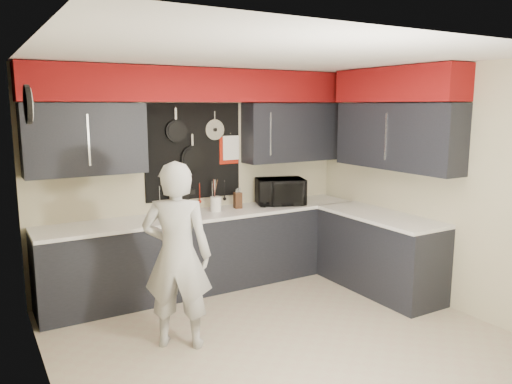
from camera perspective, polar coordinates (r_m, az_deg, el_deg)
ground at (r=5.02m, az=1.96°, el=-15.80°), size 4.00×4.00×0.00m
back_wall_assembly at (r=5.94m, az=-6.19°, el=8.25°), size 4.00×0.36×2.60m
right_wall_assembly at (r=5.91m, az=16.15°, el=7.26°), size 0.36×3.50×2.60m
left_wall_assembly at (r=3.95m, az=-23.38°, el=-3.23°), size 0.05×3.50×2.60m
base_cabinets at (r=5.99m, az=0.18°, el=-6.75°), size 3.95×2.20×0.92m
microwave at (r=6.38m, az=2.79°, el=0.06°), size 0.70×0.58×0.33m
knife_block at (r=6.15m, az=-2.09°, el=-0.95°), size 0.10×0.10×0.20m
utensil_crock at (r=6.00m, az=-4.62°, el=-1.35°), size 0.13×0.13×0.17m
coffee_maker at (r=5.78m, az=-8.31°, el=-1.10°), size 0.21×0.24×0.31m
person at (r=4.54m, az=-9.00°, el=-7.19°), size 0.74×0.68×1.70m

